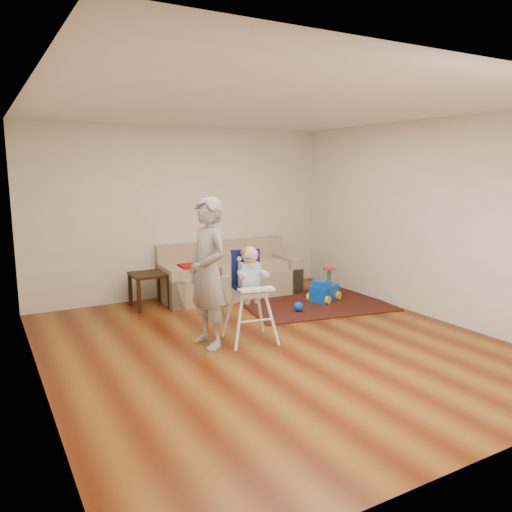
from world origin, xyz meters
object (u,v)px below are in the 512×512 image
ride_on_toy (324,284)px  toy_ball (299,307)px  sofa (230,270)px  high_chair (250,296)px  side_table (149,290)px  adult (208,273)px

ride_on_toy → toy_ball: bearing=-179.3°
sofa → high_chair: (-0.75, -2.04, 0.13)m
toy_ball → side_table: bearing=143.1°
ride_on_toy → adult: (-2.38, -0.93, 0.60)m
sofa → ride_on_toy: (1.14, -1.02, -0.16)m
ride_on_toy → sofa: bearing=114.1°
sofa → side_table: (-1.34, -0.01, -0.17)m
high_chair → adult: size_ratio=0.67×
sofa → high_chair: 2.18m
sofa → high_chair: high_chair is taller
ride_on_toy → toy_ball: size_ratio=3.66×
side_table → adult: adult is taller
side_table → adult: bearing=-87.1°
toy_ball → adult: 1.95m
sofa → toy_ball: 1.45m
sofa → ride_on_toy: sofa is taller
side_table → adult: size_ratio=0.30×
ride_on_toy → adult: size_ratio=0.29×
sofa → high_chair: bearing=-107.6°
sofa → side_table: bearing=-177.2°
sofa → toy_ball: size_ratio=16.58×
side_table → ride_on_toy: bearing=-22.2°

